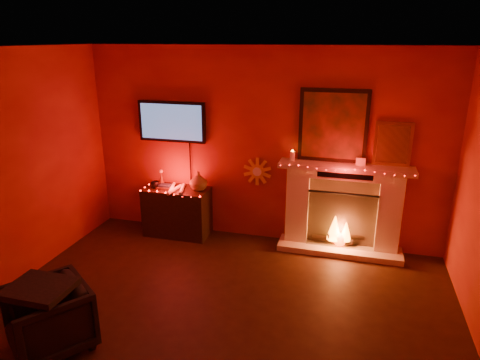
% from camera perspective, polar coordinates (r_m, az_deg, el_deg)
% --- Properties ---
extents(room, '(5.00, 5.00, 5.00)m').
position_cam_1_polar(room, '(3.64, -5.72, -4.91)').
color(room, black).
rests_on(room, ground).
extents(floor, '(5.00, 5.00, 0.00)m').
position_cam_1_polar(floor, '(4.35, -5.12, -21.46)').
color(floor, black).
rests_on(floor, ground).
extents(fireplace, '(1.72, 0.40, 2.18)m').
position_cam_1_polar(fireplace, '(5.87, 13.48, -2.63)').
color(fireplace, beige).
rests_on(fireplace, floor).
extents(tv, '(1.00, 0.07, 1.24)m').
position_cam_1_polar(tv, '(6.21, -9.06, 7.67)').
color(tv, black).
rests_on(tv, room).
extents(sunburst_clock, '(0.40, 0.03, 0.40)m').
position_cam_1_polar(sunburst_clock, '(6.00, 2.32, 1.14)').
color(sunburst_clock, gold).
rests_on(sunburst_clock, room).
extents(console_table, '(0.94, 0.53, 0.98)m').
position_cam_1_polar(console_table, '(6.35, -8.25, -3.87)').
color(console_table, black).
rests_on(console_table, floor).
extents(armchair, '(0.97, 0.97, 0.64)m').
position_cam_1_polar(armchair, '(4.52, -24.14, -16.47)').
color(armchair, black).
rests_on(armchair, floor).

